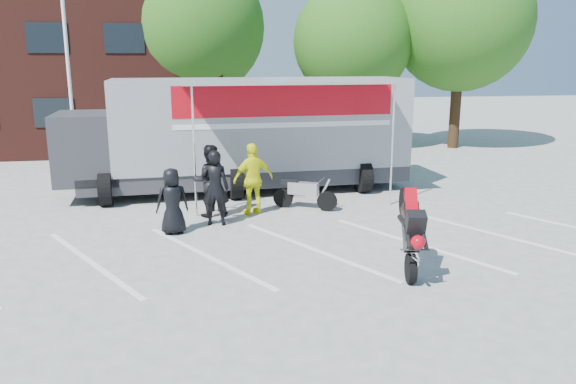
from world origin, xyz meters
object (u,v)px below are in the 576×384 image
object	(u,v)px
tree_right	(461,21)
parked_motorcycle	(305,209)
spectator_leather_b	(215,188)
tree_left	(197,27)
stunt_bike_rider	(404,271)
spectator_leather_c	(210,181)
spectator_hivis	(253,179)
tree_mid	(353,42)
flagpole	(73,32)
transporter_truck	(247,190)
spectator_leather_a	(172,201)

from	to	relation	value
tree_right	parked_motorcycle	distance (m)	14.90
tree_right	spectator_leather_b	size ratio (longest dim) A/B	4.70
tree_left	stunt_bike_rider	bearing A→B (deg)	-77.45
tree_left	tree_right	size ratio (longest dim) A/B	0.95
spectator_leather_c	spectator_hivis	size ratio (longest dim) A/B	0.99
tree_mid	parked_motorcycle	world-z (taller)	tree_mid
flagpole	transporter_truck	world-z (taller)	flagpole
stunt_bike_rider	spectator_hivis	bearing A→B (deg)	128.29
spectator_hivis	flagpole	bearing A→B (deg)	-64.89
flagpole	spectator_leather_c	xyz separation A→B (m)	(4.25, -5.81, -4.08)
spectator_leather_a	spectator_hivis	bearing A→B (deg)	-157.80
tree_mid	transporter_truck	bearing A→B (deg)	-125.80
transporter_truck	spectator_leather_a	xyz separation A→B (m)	(-2.24, -4.33, 0.81)
transporter_truck	parked_motorcycle	bearing A→B (deg)	-64.89
tree_right	spectator_leather_b	xyz separation A→B (m)	(-11.88, -11.15, -4.91)
tree_left	spectator_leather_c	distance (m)	12.67
transporter_truck	spectator_leather_b	bearing A→B (deg)	-110.19
tree_right	transporter_truck	bearing A→B (deg)	-145.32
tree_left	flagpole	bearing A→B (deg)	-125.28
stunt_bike_rider	spectator_leather_c	xyz separation A→B (m)	(-3.69, 4.77, 0.98)
tree_right	stunt_bike_rider	world-z (taller)	tree_right
tree_mid	stunt_bike_rider	distance (m)	16.68
parked_motorcycle	stunt_bike_rider	bearing A→B (deg)	-140.28
flagpole	spectator_leather_a	bearing A→B (deg)	-65.46
tree_mid	transporter_truck	world-z (taller)	tree_mid
spectator_leather_a	spectator_leather_b	distance (m)	1.22
stunt_bike_rider	spectator_leather_b	xyz separation A→B (m)	(-3.57, 3.93, 0.97)
stunt_bike_rider	parked_motorcycle	bearing A→B (deg)	111.99
flagpole	tree_mid	distance (m)	12.31
tree_left	spectator_hivis	world-z (taller)	tree_left
flagpole	spectator_leather_b	bearing A→B (deg)	-56.74
tree_left	stunt_bike_rider	size ratio (longest dim) A/B	4.53
transporter_truck	spectator_leather_a	size ratio (longest dim) A/B	6.92
tree_right	parked_motorcycle	bearing A→B (deg)	-132.94
tree_left	spectator_hivis	xyz separation A→B (m)	(1.18, -11.80, -4.58)
spectator_leather_b	spectator_leather_c	size ratio (longest dim) A/B	0.99
tree_right	spectator_leather_c	distance (m)	16.56
transporter_truck	spectator_leather_a	bearing A→B (deg)	-120.07
flagpole	tree_mid	xyz separation A→B (m)	(11.24, 5.00, -0.11)
tree_left	parked_motorcycle	xyz separation A→B (m)	(2.67, -11.52, -5.57)
transporter_truck	spectator_leather_b	size ratio (longest dim) A/B	5.79
spectator_hivis	transporter_truck	bearing A→B (deg)	-110.24
spectator_leather_a	spectator_leather_b	world-z (taller)	spectator_leather_b
tree_left	spectator_leather_a	world-z (taller)	tree_left
flagpole	tree_right	bearing A→B (deg)	15.48
tree_left	spectator_hivis	size ratio (longest dim) A/B	4.40
parked_motorcycle	tree_mid	bearing A→B (deg)	6.03
tree_mid	spectator_hivis	bearing A→B (deg)	-118.31
tree_left	spectator_leather_b	distance (m)	13.46
stunt_bike_rider	spectator_leather_c	distance (m)	6.11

